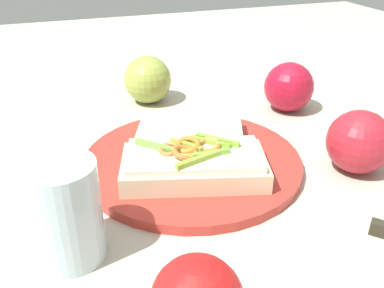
{
  "coord_description": "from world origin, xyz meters",
  "views": [
    {
      "loc": [
        0.16,
        0.46,
        0.3
      ],
      "look_at": [
        0.0,
        0.0,
        0.03
      ],
      "focal_mm": 39.71,
      "sensor_mm": 36.0,
      "label": 1
    }
  ],
  "objects_px": {
    "sandwich": "(194,163)",
    "apple_3": "(359,142)",
    "drinking_glass": "(66,212)",
    "plate": "(192,161)",
    "bread_slice_side": "(190,133)",
    "apple_0": "(150,79)",
    "apple_2": "(289,87)"
  },
  "relations": [
    {
      "from": "bread_slice_side",
      "to": "plate",
      "type": "bearing_deg",
      "value": 95.42
    },
    {
      "from": "plate",
      "to": "drinking_glass",
      "type": "relative_size",
      "value": 2.81
    },
    {
      "from": "sandwich",
      "to": "apple_3",
      "type": "bearing_deg",
      "value": -173.53
    },
    {
      "from": "sandwich",
      "to": "bread_slice_side",
      "type": "bearing_deg",
      "value": -90.12
    },
    {
      "from": "bread_slice_side",
      "to": "apple_0",
      "type": "distance_m",
      "value": 0.19
    },
    {
      "from": "plate",
      "to": "bread_slice_side",
      "type": "xyz_separation_m",
      "value": [
        -0.01,
        -0.04,
        0.02
      ]
    },
    {
      "from": "apple_3",
      "to": "drinking_glass",
      "type": "bearing_deg",
      "value": 6.56
    },
    {
      "from": "sandwich",
      "to": "apple_0",
      "type": "bearing_deg",
      "value": -77.4
    },
    {
      "from": "apple_0",
      "to": "apple_3",
      "type": "relative_size",
      "value": 1.01
    },
    {
      "from": "bread_slice_side",
      "to": "apple_0",
      "type": "relative_size",
      "value": 1.72
    },
    {
      "from": "bread_slice_side",
      "to": "drinking_glass",
      "type": "distance_m",
      "value": 0.25
    },
    {
      "from": "bread_slice_side",
      "to": "apple_2",
      "type": "height_order",
      "value": "apple_2"
    },
    {
      "from": "apple_3",
      "to": "sandwich",
      "type": "bearing_deg",
      "value": -9.69
    },
    {
      "from": "apple_2",
      "to": "apple_3",
      "type": "relative_size",
      "value": 1.01
    },
    {
      "from": "apple_2",
      "to": "apple_0",
      "type": "bearing_deg",
      "value": -28.42
    },
    {
      "from": "plate",
      "to": "apple_2",
      "type": "bearing_deg",
      "value": -150.42
    },
    {
      "from": "apple_2",
      "to": "sandwich",
      "type": "bearing_deg",
      "value": 36.05
    },
    {
      "from": "plate",
      "to": "drinking_glass",
      "type": "height_order",
      "value": "drinking_glass"
    },
    {
      "from": "apple_0",
      "to": "apple_3",
      "type": "xyz_separation_m",
      "value": [
        -0.19,
        0.32,
        -0.0
      ]
    },
    {
      "from": "apple_0",
      "to": "apple_2",
      "type": "distance_m",
      "value": 0.24
    },
    {
      "from": "plate",
      "to": "sandwich",
      "type": "height_order",
      "value": "sandwich"
    },
    {
      "from": "bread_slice_side",
      "to": "drinking_glass",
      "type": "height_order",
      "value": "drinking_glass"
    },
    {
      "from": "sandwich",
      "to": "bread_slice_side",
      "type": "distance_m",
      "value": 0.09
    },
    {
      "from": "bread_slice_side",
      "to": "apple_2",
      "type": "bearing_deg",
      "value": -137.36
    },
    {
      "from": "apple_0",
      "to": "sandwich",
      "type": "bearing_deg",
      "value": 86.43
    },
    {
      "from": "plate",
      "to": "bread_slice_side",
      "type": "relative_size",
      "value": 2.02
    },
    {
      "from": "bread_slice_side",
      "to": "apple_3",
      "type": "relative_size",
      "value": 1.74
    },
    {
      "from": "apple_2",
      "to": "plate",
      "type": "bearing_deg",
      "value": 29.58
    },
    {
      "from": "apple_0",
      "to": "apple_3",
      "type": "distance_m",
      "value": 0.37
    },
    {
      "from": "plate",
      "to": "drinking_glass",
      "type": "bearing_deg",
      "value": 36.09
    },
    {
      "from": "drinking_glass",
      "to": "plate",
      "type": "bearing_deg",
      "value": -143.91
    },
    {
      "from": "plate",
      "to": "apple_0",
      "type": "height_order",
      "value": "apple_0"
    }
  ]
}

